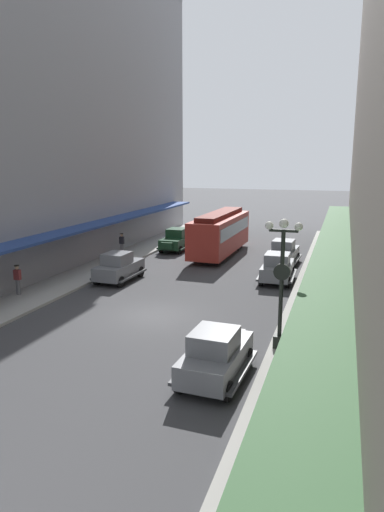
{
  "coord_description": "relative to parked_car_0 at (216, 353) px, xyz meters",
  "views": [
    {
      "loc": [
        8.5,
        -19.79,
        7.48
      ],
      "look_at": [
        0.0,
        6.0,
        1.8
      ],
      "focal_mm": 32.31,
      "sensor_mm": 36.0,
      "label": 1
    }
  ],
  "objects": [
    {
      "name": "parked_car_2",
      "position": [
        -9.3,
        10.91,
        0.0
      ],
      "size": [
        2.22,
        4.29,
        1.84
      ],
      "color": "slate",
      "rests_on": "ground"
    },
    {
      "name": "fire_hydrant",
      "position": [
        -10.99,
        13.2,
        -0.38
      ],
      "size": [
        0.24,
        0.24,
        0.82
      ],
      "color": "#B21E19",
      "rests_on": "sidewalk_left"
    },
    {
      "name": "pedestrian_1",
      "position": [
        2.68,
        5.3,
        0.07
      ],
      "size": [
        0.36,
        0.28,
        1.67
      ],
      "color": "slate",
      "rests_on": "sidewalk_right"
    },
    {
      "name": "pedestrian_3",
      "position": [
        -12.58,
        17.84,
        0.07
      ],
      "size": [
        0.36,
        0.28,
        1.67
      ],
      "color": "slate",
      "rests_on": "sidewalk_left"
    },
    {
      "name": "parked_car_0",
      "position": [
        0.0,
        0.0,
        0.0
      ],
      "size": [
        2.28,
        4.31,
        1.84
      ],
      "color": "slate",
      "rests_on": "ground"
    },
    {
      "name": "pedestrian_4",
      "position": [
        2.43,
        22.95,
        0.07
      ],
      "size": [
        0.36,
        0.28,
        1.67
      ],
      "color": "#4C4238",
      "rests_on": "sidewalk_right"
    },
    {
      "name": "streetcar",
      "position": [
        -5.32,
        20.67,
        0.96
      ],
      "size": [
        2.66,
        9.64,
        3.46
      ],
      "color": "#A52D23",
      "rests_on": "ground"
    },
    {
      "name": "parked_car_1",
      "position": [
        -9.33,
        21.39,
        0.0
      ],
      "size": [
        2.19,
        4.28,
        1.84
      ],
      "color": "#193D23",
      "rests_on": "ground"
    },
    {
      "name": "pedestrian_0",
      "position": [
        2.48,
        20.75,
        0.05
      ],
      "size": [
        0.36,
        0.24,
        1.64
      ],
      "color": "slate",
      "rests_on": "sidewalk_right"
    },
    {
      "name": "sidewalk_right",
      "position": [
        2.86,
        5.44,
        -0.87
      ],
      "size": [
        3.0,
        60.0,
        0.15
      ],
      "primitive_type": "cube",
      "color": "#A8A59E",
      "rests_on": "ground"
    },
    {
      "name": "pedestrian_2",
      "position": [
        -12.99,
        5.99,
        0.07
      ],
      "size": [
        0.36,
        0.28,
        1.67
      ],
      "color": "slate",
      "rests_on": "sidewalk_left"
    },
    {
      "name": "ground_plane",
      "position": [
        -4.64,
        5.44,
        -0.94
      ],
      "size": [
        200.0,
        200.0,
        0.0
      ],
      "primitive_type": "plane",
      "color": "#424244"
    },
    {
      "name": "parked_car_3",
      "position": [
        0.18,
        13.86,
        0.0
      ],
      "size": [
        2.2,
        4.28,
        1.84
      ],
      "color": "slate",
      "rests_on": "ground"
    },
    {
      "name": "parked_car_4",
      "position": [
        -0.06,
        18.87,
        0.0
      ],
      "size": [
        2.31,
        4.32,
        1.84
      ],
      "color": "slate",
      "rests_on": "ground"
    },
    {
      "name": "sidewalk_left",
      "position": [
        -12.14,
        5.44,
        -0.87
      ],
      "size": [
        3.0,
        60.0,
        0.15
      ],
      "primitive_type": "cube",
      "color": "#A8A59E",
      "rests_on": "ground"
    },
    {
      "name": "lamp_post_with_clock",
      "position": [
        1.76,
        3.11,
        2.04
      ],
      "size": [
        1.42,
        0.44,
        5.16
      ],
      "color": "black",
      "rests_on": "sidewalk_right"
    }
  ]
}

